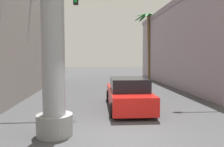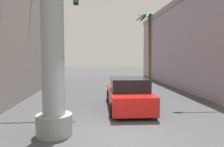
# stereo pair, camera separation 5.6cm
# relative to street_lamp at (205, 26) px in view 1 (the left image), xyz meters

# --- Properties ---
(ground_plane) EXTENTS (85.39, 85.39, 0.00)m
(ground_plane) POSITION_rel_street_lamp_xyz_m (-5.67, 4.08, -4.44)
(ground_plane) COLOR #424244
(building_right) EXTENTS (6.97, 19.50, 7.44)m
(building_right) POSITION_rel_street_lamp_xyz_m (3.67, 7.86, -0.71)
(building_right) COLOR #9E8C99
(building_right) RESTS_ON ground
(street_lamp) EXTENTS (2.59, 0.28, 7.34)m
(street_lamp) POSITION_rel_street_lamp_xyz_m (0.00, 0.00, 0.00)
(street_lamp) COLOR #59595E
(street_lamp) RESTS_ON ground
(traffic_light_mast) EXTENTS (5.21, 0.32, 6.04)m
(traffic_light_mast) POSITION_rel_street_lamp_xyz_m (-10.16, -1.53, -0.18)
(traffic_light_mast) COLOR #333333
(traffic_light_mast) RESTS_ON ground
(car_lead) EXTENTS (2.09, 5.12, 1.56)m
(car_lead) POSITION_rel_street_lamp_xyz_m (-4.79, -1.65, -3.74)
(car_lead) COLOR black
(car_lead) RESTS_ON ground
(palm_tree_mid_left) EXTENTS (2.95, 2.99, 7.15)m
(palm_tree_mid_left) POSITION_rel_street_lamp_xyz_m (-11.82, 3.10, 0.36)
(palm_tree_mid_left) COLOR brown
(palm_tree_mid_left) RESTS_ON ground
(palm_tree_far_right) EXTENTS (3.40, 3.33, 7.93)m
(palm_tree_far_right) POSITION_rel_street_lamp_xyz_m (0.03, 13.51, 0.85)
(palm_tree_far_right) COLOR brown
(palm_tree_far_right) RESTS_ON ground
(palm_tree_far_left) EXTENTS (2.57, 2.47, 7.40)m
(palm_tree_far_left) POSITION_rel_street_lamp_xyz_m (-11.46, 12.28, 0.34)
(palm_tree_far_left) COLOR brown
(palm_tree_far_left) RESTS_ON ground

